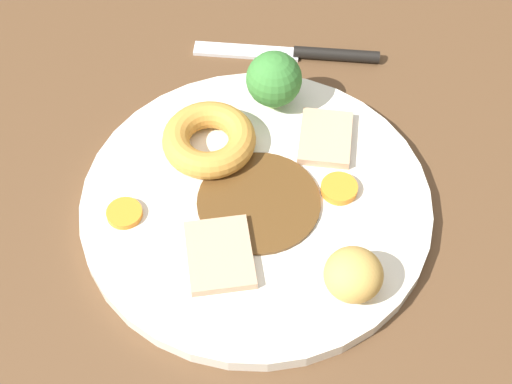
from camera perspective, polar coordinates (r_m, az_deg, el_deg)
The scene contains 11 objects.
dining_table at distance 65.92cm, azimuth 1.68°, elevation -3.78°, with size 120.00×84.00×3.60cm, color brown.
dinner_plate at distance 65.10cm, azimuth 0.00°, elevation -0.88°, with size 29.69×29.69×1.40cm, color silver.
gravy_pool at distance 64.18cm, azimuth 0.21°, elevation -0.72°, with size 10.43×10.43×0.30cm, color #563819.
meat_slice_main at distance 68.41cm, azimuth 5.19°, elevation 4.03°, with size 6.08×4.53×0.80cm, color tan.
meat_slice_under at distance 61.10cm, azimuth -2.72°, elevation -4.68°, with size 6.56×5.14×0.80cm, color tan.
yorkshire_pudding at distance 67.08cm, azimuth -3.51°, elevation 3.92°, with size 8.23×8.23×2.42cm, color #C68938.
roast_potato_left at distance 58.81cm, azimuth 7.26°, elevation -6.11°, with size 4.56×4.57×3.85cm, color tan.
carrot_coin_front at distance 64.28cm, azimuth -9.76°, elevation -1.57°, with size 2.99×2.99×0.56cm, color orange.
carrot_coin_back at distance 65.12cm, azimuth 6.21°, elevation 0.26°, with size 3.14×3.14×0.70cm, color orange.
broccoli_floret at distance 69.13cm, azimuth 1.35°, elevation 8.36°, with size 5.05×5.05×5.73cm.
knife at distance 77.56cm, azimuth 3.51°, elevation 10.25°, with size 2.25×18.55×1.20cm.
Camera 1 is at (-35.13, -2.96, 57.50)cm, focal length 53.77 mm.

